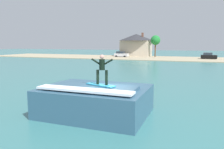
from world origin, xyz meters
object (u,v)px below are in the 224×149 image
object	(u,v)px
surfer	(102,68)
surfboard	(100,85)
wave_crest	(95,100)
house_with_chimney	(136,44)
car_near_shore	(121,54)
car_far_shore	(209,56)
tree_short_bushy	(155,40)

from	to	relation	value
surfer	surfboard	bearing A→B (deg)	160.77
wave_crest	house_with_chimney	size ratio (longest dim) A/B	0.55
wave_crest	car_near_shore	size ratio (longest dim) A/B	1.47
surfer	car_near_shore	bearing A→B (deg)	107.28
surfer	car_near_shore	world-z (taller)	surfer
wave_crest	surfer	world-z (taller)	surfer
car_far_shore	house_with_chimney	world-z (taller)	house_with_chimney
house_with_chimney	tree_short_bushy	distance (m)	7.18
surfer	house_with_chimney	size ratio (longest dim) A/B	0.15
car_far_shore	house_with_chimney	xyz separation A→B (m)	(-21.55, 6.30, 3.31)
wave_crest	house_with_chimney	xyz separation A→B (m)	(-12.87, 59.01, 3.37)
surfboard	tree_short_bushy	distance (m)	57.24
wave_crest	surfboard	xyz separation A→B (m)	(0.45, -0.26, 1.02)
car_near_shore	surfboard	bearing A→B (deg)	-72.83
surfboard	tree_short_bushy	bearing A→B (deg)	96.70
surfer	wave_crest	bearing A→B (deg)	152.45
house_with_chimney	wave_crest	bearing A→B (deg)	-77.70
wave_crest	car_far_shore	size ratio (longest dim) A/B	1.55
car_near_shore	tree_short_bushy	xyz separation A→B (m)	(9.92, 3.07, 4.25)
wave_crest	surfer	bearing A→B (deg)	-27.55
house_with_chimney	car_far_shore	bearing A→B (deg)	-16.29
wave_crest	tree_short_bushy	xyz separation A→B (m)	(-6.21, 56.50, 4.31)
surfboard	surfer	distance (m)	1.02
surfer	house_with_chimney	bearing A→B (deg)	102.77
surfboard	tree_short_bushy	size ratio (longest dim) A/B	0.30
wave_crest	car_near_shore	bearing A→B (deg)	106.80
wave_crest	house_with_chimney	bearing A→B (deg)	102.30
surfboard	car_near_shore	bearing A→B (deg)	107.17
tree_short_bushy	car_near_shore	bearing A→B (deg)	-162.83
car_near_shore	surfer	bearing A→B (deg)	-72.72
wave_crest	car_far_shore	xyz separation A→B (m)	(8.69, 52.71, 0.07)
surfer	tree_short_bushy	world-z (taller)	tree_short_bushy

